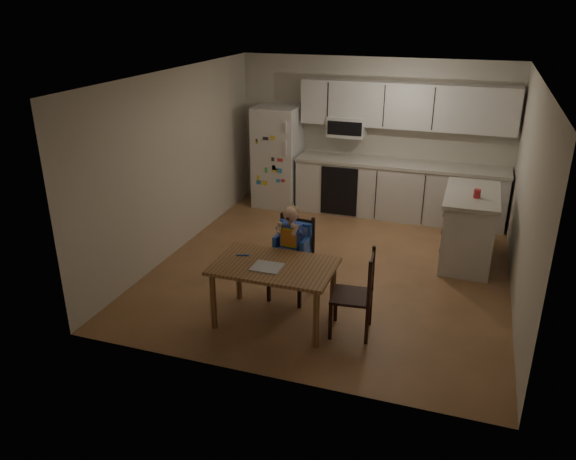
# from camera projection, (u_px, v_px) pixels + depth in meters

# --- Properties ---
(room) EXTENTS (4.52, 5.01, 2.51)m
(room) POSITION_uv_depth(u_px,v_px,m) (344.00, 168.00, 7.48)
(room) COLOR brown
(room) RESTS_ON ground
(refrigerator) EXTENTS (0.72, 0.70, 1.70)m
(refrigerator) POSITION_uv_depth(u_px,v_px,m) (277.00, 157.00, 9.56)
(refrigerator) COLOR silver
(refrigerator) RESTS_ON ground
(kitchen_run) EXTENTS (3.37, 0.62, 2.15)m
(kitchen_run) POSITION_uv_depth(u_px,v_px,m) (399.00, 164.00, 9.02)
(kitchen_run) COLOR silver
(kitchen_run) RESTS_ON ground
(kitchen_island) EXTENTS (0.69, 1.32, 0.97)m
(kitchen_island) POSITION_uv_depth(u_px,v_px,m) (468.00, 227.00, 7.56)
(kitchen_island) COLOR silver
(kitchen_island) RESTS_ON ground
(red_cup) EXTENTS (0.09, 0.09, 0.11)m
(red_cup) POSITION_uv_depth(u_px,v_px,m) (477.00, 194.00, 7.18)
(red_cup) COLOR red
(red_cup) RESTS_ON kitchen_island
(dining_table) EXTENTS (1.30, 0.83, 0.70)m
(dining_table) POSITION_uv_depth(u_px,v_px,m) (274.00, 272.00, 6.05)
(dining_table) COLOR brown
(dining_table) RESTS_ON ground
(napkin) EXTENTS (0.31, 0.27, 0.01)m
(napkin) POSITION_uv_depth(u_px,v_px,m) (267.00, 267.00, 5.95)
(napkin) COLOR #B0B0B5
(napkin) RESTS_ON dining_table
(toddler_spoon) EXTENTS (0.12, 0.06, 0.02)m
(toddler_spoon) POSITION_uv_depth(u_px,v_px,m) (242.00, 255.00, 6.22)
(toddler_spoon) COLOR blue
(toddler_spoon) RESTS_ON dining_table
(chair_booster) EXTENTS (0.48, 0.48, 1.16)m
(chair_booster) POSITION_uv_depth(u_px,v_px,m) (293.00, 242.00, 6.56)
(chair_booster) COLOR black
(chair_booster) RESTS_ON ground
(chair_side) EXTENTS (0.46, 0.46, 0.95)m
(chair_side) POSITION_uv_depth(u_px,v_px,m) (361.00, 289.00, 5.85)
(chair_side) COLOR black
(chair_side) RESTS_ON ground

